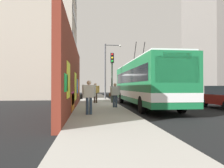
# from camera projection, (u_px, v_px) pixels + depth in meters

# --- Properties ---
(ground_plane) EXTENTS (80.00, 80.00, 0.00)m
(ground_plane) POSITION_uv_depth(u_px,v_px,m) (117.00, 105.00, 18.16)
(ground_plane) COLOR black
(sidewalk_slab) EXTENTS (48.00, 3.20, 0.15)m
(sidewalk_slab) POSITION_uv_depth(u_px,v_px,m) (98.00, 104.00, 17.99)
(sidewalk_slab) COLOR #9E9B93
(sidewalk_slab) RESTS_ON ground_plane
(graffiti_wall) EXTENTS (14.33, 0.32, 4.36)m
(graffiti_wall) POSITION_uv_depth(u_px,v_px,m) (73.00, 76.00, 14.01)
(graffiti_wall) COLOR maroon
(graffiti_wall) RESTS_ON ground_plane
(building_far_left) EXTENTS (9.66, 10.01, 21.99)m
(building_far_left) POSITION_uv_depth(u_px,v_px,m) (37.00, 15.00, 29.25)
(building_far_left) COLOR #B2A899
(building_far_left) RESTS_ON ground_plane
(building_far_right) EXTENTS (10.31, 7.62, 21.00)m
(building_far_right) POSITION_uv_depth(u_px,v_px,m) (221.00, 26.00, 32.50)
(building_far_right) COLOR gray
(building_far_right) RESTS_ON ground_plane
(city_bus) EXTENTS (12.42, 2.58, 5.13)m
(city_bus) POSITION_uv_depth(u_px,v_px,m) (144.00, 82.00, 16.50)
(city_bus) COLOR #19723F
(city_bus) RESTS_ON ground_plane
(parked_car_silver) EXTENTS (4.08, 1.74, 1.58)m
(parked_car_silver) POSITION_uv_depth(u_px,v_px,m) (189.00, 94.00, 20.65)
(parked_car_silver) COLOR #B7B7BC
(parked_car_silver) RESTS_ON ground_plane
(parked_car_white) EXTENTS (4.61, 1.90, 1.58)m
(parked_car_white) POSITION_uv_depth(u_px,v_px,m) (168.00, 92.00, 26.19)
(parked_car_white) COLOR white
(parked_car_white) RESTS_ON ground_plane
(parked_car_black) EXTENTS (4.61, 1.79, 1.58)m
(parked_car_black) POSITION_uv_depth(u_px,v_px,m) (153.00, 91.00, 32.10)
(parked_car_black) COLOR black
(parked_car_black) RESTS_ON ground_plane
(pedestrian_midblock) EXTENTS (0.22, 0.75, 1.67)m
(pedestrian_midblock) POSITION_uv_depth(u_px,v_px,m) (95.00, 91.00, 18.77)
(pedestrian_midblock) COLOR #3F3326
(pedestrian_midblock) RESTS_ON sidewalk_slab
(pedestrian_near_wall) EXTENTS (0.22, 0.75, 1.68)m
(pedestrian_near_wall) POSITION_uv_depth(u_px,v_px,m) (89.00, 94.00, 10.92)
(pedestrian_near_wall) COLOR #2D3F59
(pedestrian_near_wall) RESTS_ON sidewalk_slab
(pedestrian_at_curb) EXTENTS (0.22, 0.73, 1.60)m
(pedestrian_at_curb) POSITION_uv_depth(u_px,v_px,m) (115.00, 93.00, 14.68)
(pedestrian_at_curb) COLOR #2D3F59
(pedestrian_at_curb) RESTS_ON sidewalk_slab
(traffic_light) EXTENTS (0.49, 0.28, 4.26)m
(traffic_light) POSITION_uv_depth(u_px,v_px,m) (112.00, 69.00, 18.87)
(traffic_light) COLOR #2D382D
(traffic_light) RESTS_ON sidewalk_slab
(street_lamp) EXTENTS (0.44, 1.97, 6.31)m
(street_lamp) POSITION_uv_depth(u_px,v_px,m) (107.00, 67.00, 25.38)
(street_lamp) COLOR #4C4C51
(street_lamp) RESTS_ON sidewalk_slab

